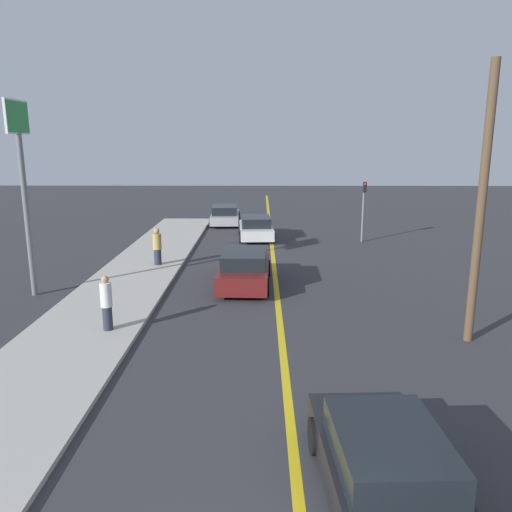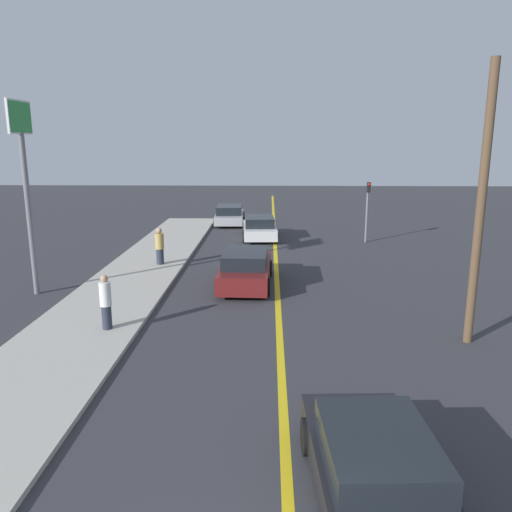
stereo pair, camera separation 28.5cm
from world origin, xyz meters
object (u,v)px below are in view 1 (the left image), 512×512
(car_far_distant, at_px, (256,228))
(car_parked_left_lot, at_px, (225,215))
(car_ahead_center, at_px, (245,269))
(pedestrian_mid_group, at_px, (157,247))
(roadside_sign, at_px, (21,158))
(utility_pole, at_px, (481,207))
(pedestrian_near_curb, at_px, (107,303))
(traffic_light, at_px, (364,205))
(car_near_right_lane, at_px, (385,466))

(car_far_distant, height_order, car_parked_left_lot, car_far_distant)
(car_ahead_center, bearing_deg, pedestrian_mid_group, 145.83)
(car_parked_left_lot, bearing_deg, roadside_sign, -112.08)
(car_parked_left_lot, height_order, utility_pole, utility_pole)
(pedestrian_mid_group, xyz_separation_m, roadside_sign, (-3.71, -4.19, 4.00))
(car_far_distant, relative_size, pedestrian_near_curb, 2.64)
(car_ahead_center, distance_m, pedestrian_mid_group, 4.92)
(pedestrian_mid_group, xyz_separation_m, traffic_light, (10.30, 5.86, 1.16))
(car_parked_left_lot, distance_m, traffic_light, 10.23)
(car_near_right_lane, height_order, traffic_light, traffic_light)
(car_near_right_lane, bearing_deg, pedestrian_near_curb, 129.83)
(car_near_right_lane, height_order, car_parked_left_lot, car_near_right_lane)
(roadside_sign, relative_size, utility_pole, 0.91)
(car_far_distant, xyz_separation_m, pedestrian_mid_group, (-4.33, -6.81, 0.31))
(pedestrian_mid_group, relative_size, roadside_sign, 0.24)
(utility_pole, bearing_deg, pedestrian_near_curb, 177.80)
(car_ahead_center, height_order, car_parked_left_lot, car_ahead_center)
(car_far_distant, relative_size, roadside_sign, 0.63)
(car_far_distant, xyz_separation_m, roadside_sign, (-8.03, -11.00, 4.30))
(car_near_right_lane, distance_m, car_far_distant, 21.84)
(car_near_right_lane, xyz_separation_m, car_parked_left_lot, (-4.35, 26.82, -0.01))
(car_near_right_lane, relative_size, car_parked_left_lot, 0.95)
(roadside_sign, xyz_separation_m, utility_pole, (14.21, -4.17, -1.15))
(car_ahead_center, height_order, pedestrian_near_curb, pedestrian_near_curb)
(pedestrian_mid_group, height_order, utility_pole, utility_pole)
(pedestrian_near_curb, relative_size, traffic_light, 0.49)
(car_far_distant, distance_m, pedestrian_mid_group, 8.08)
(car_near_right_lane, xyz_separation_m, pedestrian_near_curb, (-6.39, 6.96, 0.32))
(car_near_right_lane, distance_m, car_ahead_center, 12.30)
(pedestrian_near_curb, xyz_separation_m, utility_pole, (10.36, -0.40, 2.84))
(pedestrian_near_curb, bearing_deg, car_far_distant, 74.19)
(car_far_distant, height_order, utility_pole, utility_pole)
(pedestrian_near_curb, bearing_deg, utility_pole, -2.20)
(pedestrian_near_curb, bearing_deg, car_near_right_lane, -47.44)
(car_parked_left_lot, height_order, pedestrian_near_curb, pedestrian_near_curb)
(roadside_sign, bearing_deg, pedestrian_near_curb, -44.37)
(pedestrian_mid_group, xyz_separation_m, utility_pole, (10.50, -8.35, 2.85))
(traffic_light, relative_size, utility_pole, 0.44)
(pedestrian_near_curb, relative_size, utility_pole, 0.22)
(car_ahead_center, xyz_separation_m, car_parked_left_lot, (-1.80, 14.78, -0.05))
(car_near_right_lane, bearing_deg, car_far_distant, 93.08)
(car_parked_left_lot, xyz_separation_m, pedestrian_mid_group, (-2.18, -11.90, 0.32))
(car_ahead_center, bearing_deg, car_parked_left_lot, 98.66)
(car_near_right_lane, bearing_deg, roadside_sign, 130.95)
(car_ahead_center, distance_m, car_parked_left_lot, 14.89)
(pedestrian_mid_group, bearing_deg, car_parked_left_lot, 79.60)
(pedestrian_near_curb, height_order, utility_pole, utility_pole)
(pedestrian_mid_group, bearing_deg, car_near_right_lane, -66.34)
(pedestrian_mid_group, distance_m, traffic_light, 11.90)
(car_near_right_lane, xyz_separation_m, car_far_distant, (-2.21, 21.73, 0.00))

